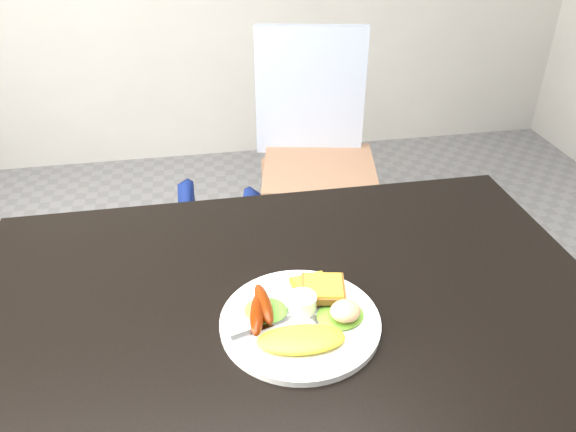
# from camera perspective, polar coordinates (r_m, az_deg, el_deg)

# --- Properties ---
(dining_table) EXTENTS (1.20, 0.80, 0.04)m
(dining_table) POSITION_cam_1_polar(r_m,az_deg,el_deg) (1.07, 0.22, -9.45)
(dining_table) COLOR black
(dining_table) RESTS_ON ground
(dining_chair) EXTENTS (0.49, 0.49, 0.05)m
(dining_chair) POSITION_cam_1_polar(r_m,az_deg,el_deg) (2.13, 3.19, 4.48)
(dining_chair) COLOR #A37456
(dining_chair) RESTS_ON ground
(person) EXTENTS (0.64, 0.52, 1.55)m
(person) POSITION_cam_1_polar(r_m,az_deg,el_deg) (1.55, -15.49, 5.55)
(person) COLOR navy
(person) RESTS_ON ground
(plate) EXTENTS (0.28, 0.28, 0.01)m
(plate) POSITION_cam_1_polar(r_m,az_deg,el_deg) (1.00, 1.24, -10.73)
(plate) COLOR white
(plate) RESTS_ON dining_table
(lettuce_left) EXTENTS (0.10, 0.10, 0.01)m
(lettuce_left) POSITION_cam_1_polar(r_m,az_deg,el_deg) (1.01, -2.29, -9.54)
(lettuce_left) COLOR #35971A
(lettuce_left) RESTS_ON plate
(lettuce_right) EXTENTS (0.11, 0.10, 0.01)m
(lettuce_right) POSITION_cam_1_polar(r_m,az_deg,el_deg) (1.00, 5.32, -9.98)
(lettuce_right) COLOR #3B8624
(lettuce_right) RESTS_ON plate
(omelette) EXTENTS (0.15, 0.08, 0.02)m
(omelette) POSITION_cam_1_polar(r_m,az_deg,el_deg) (0.95, 1.33, -12.42)
(omelette) COLOR yellow
(omelette) RESTS_ON plate
(sausage_a) EXTENTS (0.04, 0.11, 0.03)m
(sausage_a) POSITION_cam_1_polar(r_m,az_deg,el_deg) (0.98, -3.17, -9.92)
(sausage_a) COLOR #702303
(sausage_a) RESTS_ON lettuce_left
(sausage_b) EXTENTS (0.03, 0.11, 0.03)m
(sausage_b) POSITION_cam_1_polar(r_m,az_deg,el_deg) (1.00, -2.48, -8.90)
(sausage_b) COLOR #671D09
(sausage_b) RESTS_ON lettuce_left
(ramekin) EXTENTS (0.06, 0.06, 0.03)m
(ramekin) POSITION_cam_1_polar(r_m,az_deg,el_deg) (1.00, 1.43, -8.83)
(ramekin) COLOR white
(ramekin) RESTS_ON plate
(toast_a) EXTENTS (0.08, 0.08, 0.01)m
(toast_a) POSITION_cam_1_polar(r_m,az_deg,el_deg) (1.06, 2.46, -7.22)
(toast_a) COLOR olive
(toast_a) RESTS_ON plate
(toast_b) EXTENTS (0.09, 0.09, 0.01)m
(toast_b) POSITION_cam_1_polar(r_m,az_deg,el_deg) (1.03, 3.61, -7.37)
(toast_b) COLOR brown
(toast_b) RESTS_ON toast_a
(potato_salad) EXTENTS (0.07, 0.07, 0.03)m
(potato_salad) POSITION_cam_1_polar(r_m,az_deg,el_deg) (0.98, 5.85, -9.58)
(potato_salad) COLOR beige
(potato_salad) RESTS_ON lettuce_right
(fork) EXTENTS (0.14, 0.05, 0.00)m
(fork) POSITION_cam_1_polar(r_m,az_deg,el_deg) (0.98, -1.77, -11.05)
(fork) COLOR #ADAFB7
(fork) RESTS_ON plate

